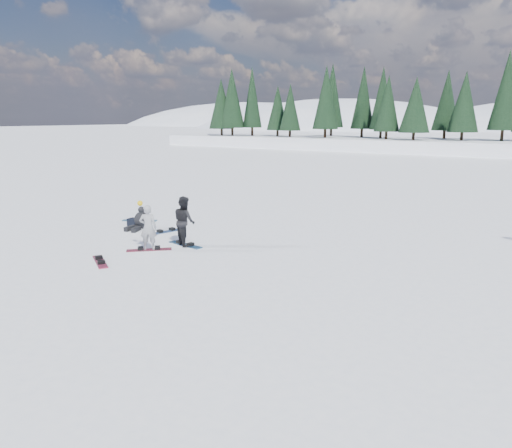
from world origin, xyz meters
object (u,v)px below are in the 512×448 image
Objects in this scene: snowboarder_man at (184,221)px; snowboard_loose_a at (166,232)px; gear_bag at (133,222)px; snowboarder_woman at (148,227)px; snowboard_loose_c at (140,220)px; snowboard_loose_b at (100,262)px; seated_rider at (141,220)px.

snowboarder_man is 1.16× the size of snowboard_loose_a.
snowboarder_man is at bearing -18.07° from gear_bag.
snowboarder_woman is 4.20m from gear_bag.
snowboard_loose_c and snowboard_loose_a have the same top height.
snowboard_loose_a is (-1.40, 2.33, -0.78)m from snowboarder_woman.
snowboarder_woman is 2.03m from snowboard_loose_b.
snowboard_loose_c is 2.63m from snowboard_loose_a.
snowboarder_woman is at bearing -55.31° from seated_rider.
snowboarder_man is at bearing -105.82° from snowboard_loose_a.
snowboarder_woman is 1.13× the size of snowboard_loose_c.
seated_rider reaches higher than snowboard_loose_a.
snowboard_loose_c is at bearing 157.13° from snowboard_loose_b.
gear_bag is 0.30× the size of snowboard_loose_b.
snowboarder_woman is at bearing -36.43° from gear_bag.
snowboard_loose_b is at bearing -75.01° from seated_rider.
gear_bag is at bearing 144.36° from seated_rider.
snowboarder_woman is 5.12m from snowboard_loose_c.
snowboard_loose_b is at bearing 100.91° from snowboarder_man.
snowboarder_man is at bearing 106.96° from snowboard_loose_b.
snowboard_loose_a is at bearing -3.94° from snowboarder_man.
seated_rider is at bearing -20.23° from gear_bag.
snowboarder_woman is at bearing 90.28° from snowboarder_man.
gear_bag is (-0.70, 0.26, -0.20)m from seated_rider.
snowboard_loose_a is (-1.14, 4.19, 0.00)m from snowboard_loose_b.
snowboarder_woman is 1.13× the size of snowboard_loose_b.
snowboarder_man is 4.18m from gear_bag.
snowboarder_woman reaches higher than snowboard_loose_a.
seated_rider is at bearing 8.62° from snowboarder_man.
snowboarder_woman is 1.13× the size of snowboard_loose_a.
snowboard_loose_c is at bearing 82.82° from snowboard_loose_a.
gear_bag reaches higher than snowboard_loose_b.
snowboarder_man reaches higher than seated_rider.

